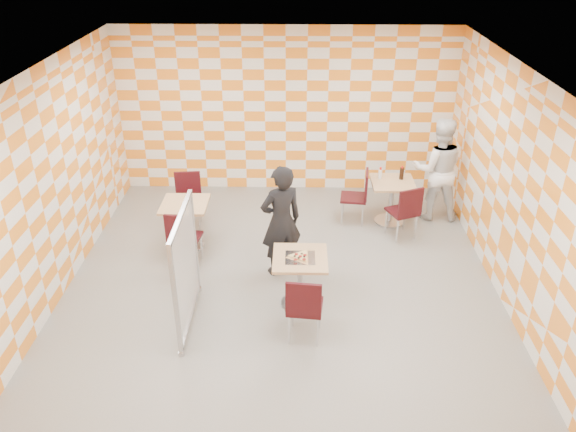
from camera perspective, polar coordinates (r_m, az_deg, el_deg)
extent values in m
plane|color=gray|center=(7.76, -0.77, -8.19)|extent=(7.00, 7.00, 0.00)
plane|color=white|center=(6.45, -0.95, 13.77)|extent=(7.00, 7.00, 0.00)
plane|color=white|center=(10.23, -0.23, 10.57)|extent=(6.00, 0.00, 6.00)
plane|color=white|center=(7.68, -23.85, 1.79)|extent=(0.00, 7.00, 7.00)
plane|color=white|center=(7.51, 22.69, 1.44)|extent=(0.00, 7.00, 7.00)
cube|color=tan|center=(7.21, 1.24, -4.33)|extent=(0.70, 0.70, 0.04)
cylinder|color=#A5A5AA|center=(7.41, 1.21, -6.67)|extent=(0.08, 0.08, 0.70)
cylinder|color=#A5A5AA|center=(7.62, 1.19, -8.86)|extent=(0.50, 0.50, 0.03)
cube|color=tan|center=(9.39, 10.61, 3.34)|extent=(0.70, 0.70, 0.04)
cylinder|color=#A5A5AA|center=(9.54, 10.42, 1.38)|extent=(0.08, 0.08, 0.70)
cylinder|color=#A5A5AA|center=(9.71, 10.24, -0.48)|extent=(0.50, 0.50, 0.03)
cube|color=tan|center=(8.67, -10.46, 1.16)|extent=(0.70, 0.70, 0.04)
cylinder|color=#A5A5AA|center=(8.84, -10.26, -0.91)|extent=(0.08, 0.08, 0.70)
cylinder|color=#A5A5AA|center=(9.01, -10.07, -2.88)|extent=(0.50, 0.50, 0.03)
cube|color=#360A10|center=(6.85, 1.73, -9.19)|extent=(0.46, 0.46, 0.04)
cube|color=#360A10|center=(6.54, 1.58, -8.51)|extent=(0.42, 0.09, 0.45)
cylinder|color=silver|center=(7.12, 3.22, -9.95)|extent=(0.03, 0.03, 0.43)
cylinder|color=silver|center=(7.14, 0.46, -9.76)|extent=(0.03, 0.03, 0.43)
cylinder|color=silver|center=(6.86, 3.00, -11.70)|extent=(0.03, 0.03, 0.43)
cylinder|color=silver|center=(6.88, 0.12, -11.49)|extent=(0.03, 0.03, 0.43)
cube|color=#360A10|center=(9.10, 11.52, 0.45)|extent=(0.55, 0.55, 0.04)
cube|color=#360A10|center=(8.84, 12.36, 1.32)|extent=(0.40, 0.20, 0.45)
cylinder|color=silver|center=(9.42, 11.71, -0.19)|extent=(0.03, 0.03, 0.43)
cylinder|color=silver|center=(9.25, 9.94, -0.56)|extent=(0.03, 0.03, 0.43)
cylinder|color=silver|center=(9.18, 12.84, -1.13)|extent=(0.03, 0.03, 0.43)
cylinder|color=silver|center=(9.01, 11.04, -1.53)|extent=(0.03, 0.03, 0.43)
cube|color=#360A10|center=(9.43, 6.66, 1.87)|extent=(0.47, 0.47, 0.04)
cube|color=#360A10|center=(9.32, 7.97, 3.16)|extent=(0.09, 0.42, 0.45)
cylinder|color=silver|center=(9.69, 5.61, 1.13)|extent=(0.03, 0.03, 0.43)
cylinder|color=silver|center=(9.38, 5.50, 0.19)|extent=(0.03, 0.03, 0.43)
cylinder|color=silver|center=(9.68, 7.62, 1.00)|extent=(0.03, 0.03, 0.43)
cylinder|color=silver|center=(9.38, 7.58, 0.06)|extent=(0.03, 0.03, 0.43)
cube|color=#360A10|center=(8.34, -10.37, -2.20)|extent=(0.48, 0.48, 0.04)
cube|color=#360A10|center=(8.05, -10.99, -1.37)|extent=(0.42, 0.10, 0.45)
cylinder|color=silver|center=(8.54, -8.79, -3.09)|extent=(0.03, 0.03, 0.43)
cylinder|color=silver|center=(8.65, -10.93, -2.87)|extent=(0.03, 0.03, 0.43)
cylinder|color=silver|center=(8.27, -9.51, -4.30)|extent=(0.03, 0.03, 0.43)
cylinder|color=silver|center=(8.38, -11.71, -4.05)|extent=(0.03, 0.03, 0.43)
cube|color=#360A10|center=(9.32, -10.09, 1.28)|extent=(0.46, 0.46, 0.04)
cube|color=#360A10|center=(9.39, -10.14, 3.19)|extent=(0.42, 0.08, 0.45)
cylinder|color=silver|center=(9.30, -11.08, -0.53)|extent=(0.03, 0.03, 0.43)
cylinder|color=silver|center=(9.26, -8.99, -0.45)|extent=(0.03, 0.03, 0.43)
cylinder|color=silver|center=(9.59, -10.92, 0.44)|extent=(0.03, 0.03, 0.43)
cylinder|color=silver|center=(9.56, -8.89, 0.53)|extent=(0.03, 0.03, 0.43)
cube|color=white|center=(7.00, -10.36, -5.26)|extent=(0.02, 1.30, 1.40)
cube|color=#B2B2B7|center=(6.64, -10.89, -0.07)|extent=(0.05, 1.30, 0.05)
cube|color=#B2B2B7|center=(7.42, -9.87, -9.90)|extent=(0.05, 1.30, 0.05)
cube|color=#B2B2B7|center=(6.48, -11.38, -8.43)|extent=(0.05, 0.05, 1.50)
cylinder|color=#B2B2B7|center=(6.97, -10.76, -13.55)|extent=(0.08, 0.08, 0.05)
cube|color=#B2B2B7|center=(7.54, -9.49, -2.54)|extent=(0.05, 0.05, 1.50)
cylinder|color=#B2B2B7|center=(7.96, -9.05, -7.33)|extent=(0.08, 0.08, 0.05)
imported|color=black|center=(7.84, -0.71, -0.54)|extent=(0.72, 0.62, 1.67)
imported|color=white|center=(9.68, 14.96, 4.61)|extent=(0.89, 0.71, 1.76)
cube|color=silver|center=(7.18, 1.25, -4.26)|extent=(0.38, 0.34, 0.01)
cone|color=tan|center=(7.18, 1.25, -4.18)|extent=(0.40, 0.40, 0.02)
cone|color=#F2D88C|center=(7.18, 1.25, -3.99)|extent=(0.33, 0.33, 0.01)
cylinder|color=maroon|center=(7.08, 0.76, -4.45)|extent=(0.04, 0.04, 0.01)
cylinder|color=maroon|center=(7.09, 1.65, -4.41)|extent=(0.04, 0.04, 0.01)
cylinder|color=maroon|center=(7.15, 1.25, -4.10)|extent=(0.04, 0.04, 0.01)
cylinder|color=maroon|center=(7.19, 0.85, -3.89)|extent=(0.04, 0.04, 0.01)
cylinder|color=maroon|center=(7.17, 1.73, -3.98)|extent=(0.04, 0.04, 0.01)
torus|color=black|center=(7.14, 1.65, -4.14)|extent=(0.03, 0.03, 0.01)
torus|color=black|center=(7.11, 1.09, -4.27)|extent=(0.03, 0.03, 0.01)
torus|color=black|center=(7.20, 1.41, -3.84)|extent=(0.03, 0.03, 0.01)
torus|color=black|center=(7.14, 0.69, -4.09)|extent=(0.03, 0.03, 0.01)
cylinder|color=white|center=(9.42, 9.34, 4.23)|extent=(0.06, 0.06, 0.16)
cylinder|color=red|center=(9.38, 9.39, 4.78)|extent=(0.04, 0.04, 0.04)
cylinder|color=black|center=(9.46, 11.47, 4.26)|extent=(0.07, 0.07, 0.20)
cylinder|color=red|center=(9.42, 11.54, 4.90)|extent=(0.03, 0.03, 0.03)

